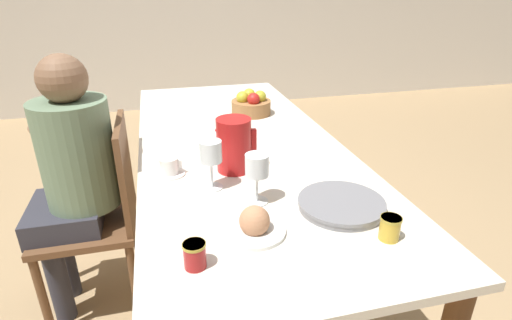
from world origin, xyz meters
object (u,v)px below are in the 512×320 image
chair_person_side (102,213)px  bread_plate (255,224)px  wine_glass_juice (257,168)px  serving_tray (341,204)px  jam_jar_amber (195,254)px  person_seated (72,170)px  teacup_across (235,124)px  jam_jar_red (390,227)px  teacup_near_person (169,168)px  fruit_bowl (251,105)px  wine_glass_water (211,154)px  red_pitcher (234,145)px

chair_person_side → bread_plate: (0.53, -0.68, 0.29)m
wine_glass_juice → bread_plate: bearing=-106.6°
serving_tray → jam_jar_amber: jam_jar_amber is taller
person_seated → teacup_across: person_seated is taller
teacup_across → jam_jar_red: (0.25, -1.02, 0.01)m
teacup_near_person → fruit_bowl: (0.49, 0.67, 0.02)m
person_seated → fruit_bowl: bearing=-62.9°
teacup_across → jam_jar_red: size_ratio=1.63×
jam_jar_amber → jam_jar_red: bearing=-1.5°
chair_person_side → wine_glass_juice: (0.59, -0.50, 0.39)m
person_seated → teacup_near_person: size_ratio=9.91×
wine_glass_water → wine_glass_juice: (0.13, -0.14, -0.01)m
wine_glass_water → bread_plate: (0.08, -0.31, -0.11)m
person_seated → serving_tray: person_seated is taller
serving_tray → bread_plate: (-0.31, -0.07, 0.01)m
person_seated → teacup_across: bearing=-74.1°
teacup_across → bread_plate: bearing=-97.9°
wine_glass_water → jam_jar_amber: wine_glass_water is taller
chair_person_side → bread_plate: bearing=-141.7°
chair_person_side → teacup_near_person: chair_person_side is taller
person_seated → wine_glass_juice: size_ratio=6.72×
red_pitcher → jam_jar_amber: (-0.22, -0.55, -0.07)m
teacup_near_person → serving_tray: (0.54, -0.40, -0.01)m
wine_glass_water → teacup_across: bearing=70.7°
bread_plate → fruit_bowl: size_ratio=0.85×
wine_glass_juice → teacup_near_person: bearing=134.0°
chair_person_side → wine_glass_water: bearing=-128.7°
bread_plate → jam_jar_amber: size_ratio=2.56×
person_seated → serving_tray: (0.93, -0.62, 0.05)m
serving_tray → person_seated: bearing=146.6°
teacup_near_person → wine_glass_water: bearing=-45.9°
wine_glass_water → fruit_bowl: (0.34, 0.82, -0.08)m
person_seated → red_pitcher: 0.71m
teacup_across → fruit_bowl: (0.14, 0.24, 0.02)m
teacup_across → jam_jar_amber: (-0.31, -1.00, 0.01)m
serving_tray → fruit_bowl: bearing=92.6°
fruit_bowl → jam_jar_amber: bearing=-110.0°
wine_glass_water → fruit_bowl: wine_glass_water is taller
red_pitcher → jam_jar_amber: red_pitcher is taller
teacup_near_person → fruit_bowl: fruit_bowl is taller
person_seated → bread_plate: bearing=-137.7°
red_pitcher → jam_jar_red: size_ratio=2.92×
person_seated → teacup_across: 0.78m
bread_plate → jam_jar_red: bearing=-18.5°
wine_glass_water → teacup_near_person: 0.23m
fruit_bowl → wine_glass_juice: bearing=-102.5°
fruit_bowl → bread_plate: bearing=-103.1°
red_pitcher → teacup_near_person: (-0.25, 0.02, -0.08)m
serving_tray → fruit_bowl: 1.07m
wine_glass_juice → teacup_near_person: (-0.28, 0.29, -0.10)m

